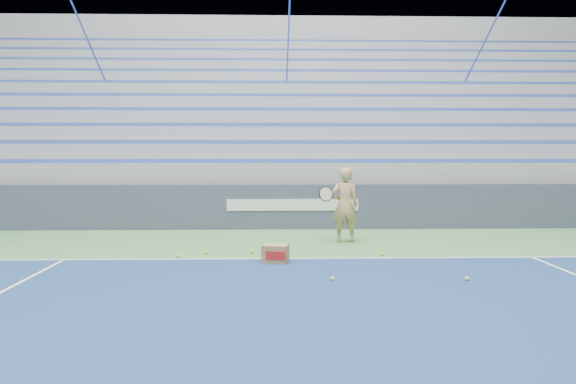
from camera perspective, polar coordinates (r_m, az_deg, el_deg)
name	(u,v)px	position (r m, az deg, el deg)	size (l,w,h in m)	color
sponsor_barrier	(293,206)	(13.80, 0.46, -1.47)	(30.00, 0.32, 1.10)	#3A4159
bleachers	(286,139)	(19.46, -0.18, 5.45)	(31.00, 9.15, 7.30)	#989CA0
tennis_player	(345,205)	(11.75, 5.77, -1.30)	(0.90, 0.82, 1.56)	tan
ball_box	(275,254)	(9.55, -1.28, -6.31)	(0.48, 0.41, 0.31)	olive
tennis_ball_0	(252,252)	(10.49, -3.72, -6.07)	(0.07, 0.07, 0.07)	#BEEE30
tennis_ball_1	(333,279)	(8.27, 4.56, -8.80)	(0.07, 0.07, 0.07)	#BEEE30
tennis_ball_2	(206,252)	(10.51, -8.36, -6.08)	(0.07, 0.07, 0.07)	#BEEE30
tennis_ball_3	(178,256)	(10.23, -11.14, -6.39)	(0.07, 0.07, 0.07)	#BEEE30
tennis_ball_4	(467,279)	(8.65, 17.72, -8.41)	(0.07, 0.07, 0.07)	#BEEE30
tennis_ball_5	(383,254)	(10.39, 9.61, -6.21)	(0.07, 0.07, 0.07)	#BEEE30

